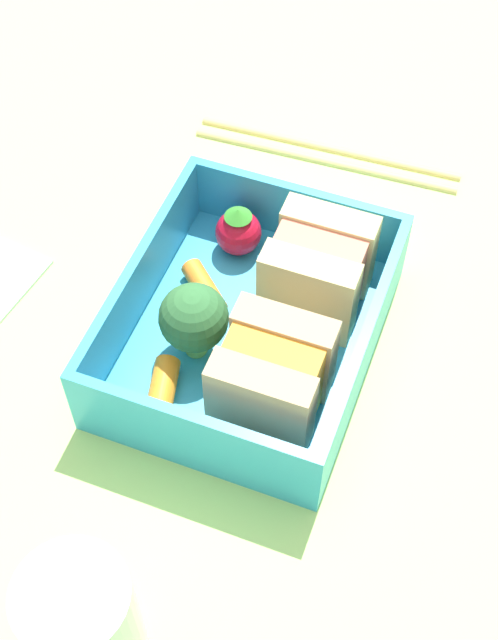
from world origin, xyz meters
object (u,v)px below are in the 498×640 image
Objects in this scene: sandwich_left at (318,270)px; carrot_stick_left at (163,389)px; chopstick_pair at (327,152)px; broccoli_floret at (194,319)px; carrot_stick_far_left at (204,288)px; drinking_glass at (84,624)px; sandwich_center_left at (272,376)px; strawberry_far_left at (238,231)px.

carrot_stick_left is at bearing -31.55° from sandwich_left.
carrot_stick_left is 0.19× the size of chopstick_pair.
sandwich_left is 8.06cm from broccoli_floret.
broccoli_floret is at bearing -5.50° from chopstick_pair.
carrot_stick_left is at bearing 4.37° from carrot_stick_far_left.
chopstick_pair is (-23.00, 2.39, -1.59)cm from carrot_stick_left.
sandwich_left is at bearing 138.28° from broccoli_floret.
drinking_glass is at bearing -8.41° from sandwich_left.
sandwich_left is at bearing 171.59° from drinking_glass.
sandwich_left and sandwich_center_left have the same top height.
carrot_stick_far_left is 15.86cm from chopstick_pair.
sandwich_left reaches higher than strawberry_far_left.
drinking_glass reaches higher than carrot_stick_far_left.
carrot_stick_left is at bearing -170.01° from drinking_glass.
sandwich_left is 0.30× the size of chopstick_pair.
drinking_glass is (17.35, 1.91, -0.18)cm from broccoli_floret.
drinking_glass is (15.48, -3.46, 0.07)cm from sandwich_center_left.
drinking_glass reaches higher than sandwich_left.
sandwich_center_left is 6.46cm from carrot_stick_left.
broccoli_floret is (6.01, -5.36, 0.25)cm from sandwich_left.
chopstick_pair is (-15.50, 2.97, -1.51)cm from carrot_stick_far_left.
carrot_stick_far_left is 0.20× the size of chopstick_pair.
sandwich_center_left is at bearing 106.13° from carrot_stick_left.
carrot_stick_left is at bearing -73.87° from sandwich_center_left.
chopstick_pair is at bearing 168.04° from strawberry_far_left.
sandwich_center_left is at bearing 167.42° from drinking_glass.
sandwich_center_left is at bearing 9.30° from chopstick_pair.
carrot_stick_far_left is (-5.80, -6.46, -2.14)cm from sandwich_center_left.
carrot_stick_left is (7.50, 0.57, 0.07)cm from carrot_stick_far_left.
sandwich_center_left reaches higher than chopstick_pair.
chopstick_pair is at bearing -165.42° from sandwich_left.
drinking_glass reaches higher than broccoli_floret.
sandwich_center_left is at bearing 70.82° from broccoli_floret.
carrot_stick_far_left is at bearing -175.63° from carrot_stick_left.
strawberry_far_left reaches higher than chopstick_pair.
sandwich_left is at bearing 69.44° from strawberry_far_left.
broccoli_floret reaches higher than carrot_stick_far_left.
strawberry_far_left is 0.68× the size of broccoli_floret.
carrot_stick_left is (1.70, -5.88, -2.07)cm from sandwich_center_left.
sandwich_left is 23.61cm from drinking_glass.
carrot_stick_far_left is 4.74cm from broccoli_floret.
sandwich_left reaches higher than chopstick_pair.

